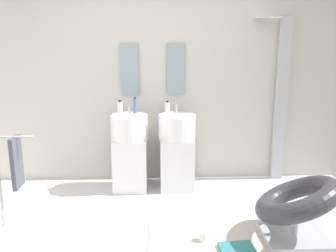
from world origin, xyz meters
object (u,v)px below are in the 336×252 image
object	(u,v)px
coffee_mug	(203,236)
shower_column	(280,97)
lounge_chair	(297,204)
pedestal_sink_left	(130,151)
soap_bottle_blue	(135,106)
soap_bottle_white	(167,109)
soap_bottle_clear	(120,108)
pedestal_sink_right	(177,150)
towel_rack	(14,164)
magazine_teal	(237,248)

from	to	relation	value
coffee_mug	shower_column	bearing A→B (deg)	52.86
lounge_chair	shower_column	bearing A→B (deg)	78.25
pedestal_sink_left	lounge_chair	size ratio (longest dim) A/B	0.96
shower_column	coffee_mug	distance (m)	2.16
shower_column	pedestal_sink_left	bearing A→B (deg)	-171.87
soap_bottle_blue	soap_bottle_white	size ratio (longest dim) A/B	1.08
coffee_mug	soap_bottle_clear	bearing A→B (deg)	123.72
soap_bottle_blue	soap_bottle_white	xyz separation A→B (m)	(0.38, -0.19, -0.01)
lounge_chair	coffee_mug	world-z (taller)	lounge_chair
pedestal_sink_right	soap_bottle_white	xyz separation A→B (m)	(-0.12, -0.07, 0.52)
pedestal_sink_left	towel_rack	bearing A→B (deg)	-139.67
pedestal_sink_right	towel_rack	size ratio (longest dim) A/B	1.07
pedestal_sink_right	towel_rack	bearing A→B (deg)	-151.23
pedestal_sink_left	magazine_teal	world-z (taller)	pedestal_sink_left
towel_rack	soap_bottle_clear	bearing A→B (deg)	43.56
pedestal_sink_right	soap_bottle_clear	world-z (taller)	soap_bottle_clear
shower_column	soap_bottle_white	distance (m)	1.47
pedestal_sink_left	soap_bottle_white	bearing A→B (deg)	-8.64
lounge_chair	coffee_mug	distance (m)	0.88
pedestal_sink_left	lounge_chair	bearing A→B (deg)	-38.60
pedestal_sink_right	soap_bottle_white	size ratio (longest dim) A/B	5.56
shower_column	lounge_chair	size ratio (longest dim) A/B	1.93
pedestal_sink_left	pedestal_sink_right	xyz separation A→B (m)	(0.57, 0.00, 0.00)
lounge_chair	soap_bottle_blue	xyz separation A→B (m)	(-1.50, 1.37, 0.66)
magazine_teal	soap_bottle_blue	size ratio (longest dim) A/B	1.50
lounge_chair	soap_bottle_blue	size ratio (longest dim) A/B	5.38
pedestal_sink_right	soap_bottle_blue	size ratio (longest dim) A/B	5.14
magazine_teal	soap_bottle_white	bearing A→B (deg)	107.70
magazine_teal	soap_bottle_blue	world-z (taller)	soap_bottle_blue
coffee_mug	lounge_chair	bearing A→B (deg)	-0.27
pedestal_sink_left	soap_bottle_blue	world-z (taller)	soap_bottle_blue
towel_rack	soap_bottle_blue	size ratio (longest dim) A/B	4.81
towel_rack	shower_column	bearing A→B (deg)	21.49
shower_column	soap_bottle_blue	xyz separation A→B (m)	(-1.81, -0.15, -0.07)
pedestal_sink_right	soap_bottle_clear	distance (m)	0.85
lounge_chair	soap_bottle_blue	world-z (taller)	soap_bottle_blue
shower_column	soap_bottle_clear	bearing A→B (deg)	-172.51
pedestal_sink_left	shower_column	distance (m)	1.99
coffee_mug	towel_rack	bearing A→B (deg)	168.33
soap_bottle_clear	soap_bottle_blue	bearing A→B (deg)	33.75
shower_column	lounge_chair	world-z (taller)	shower_column
pedestal_sink_left	magazine_teal	size ratio (longest dim) A/B	3.42
shower_column	magazine_teal	bearing A→B (deg)	-117.70
soap_bottle_blue	soap_bottle_clear	world-z (taller)	soap_bottle_blue
lounge_chair	soap_bottle_white	size ratio (longest dim) A/B	5.82
pedestal_sink_left	shower_column	bearing A→B (deg)	8.13
pedestal_sink_right	soap_bottle_blue	world-z (taller)	soap_bottle_blue
soap_bottle_white	soap_bottle_clear	bearing A→B (deg)	172.12
shower_column	magazine_teal	world-z (taller)	shower_column
lounge_chair	pedestal_sink_right	bearing A→B (deg)	128.65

